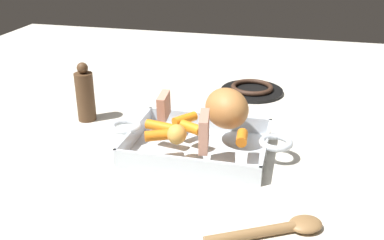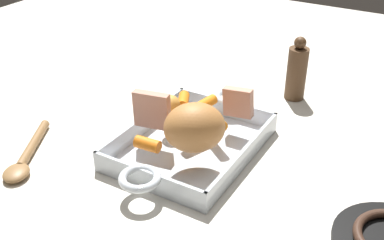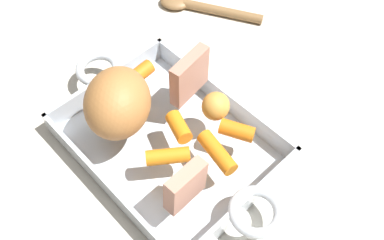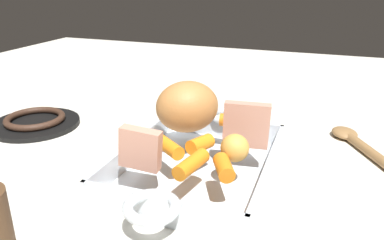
{
  "view_description": "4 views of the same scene",
  "coord_description": "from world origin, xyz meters",
  "px_view_note": "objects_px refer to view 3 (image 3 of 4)",
  "views": [
    {
      "loc": [
        -0.21,
        0.89,
        0.49
      ],
      "look_at": [
        0.01,
        0.02,
        0.09
      ],
      "focal_mm": 41.94,
      "sensor_mm": 36.0,
      "label": 1
    },
    {
      "loc": [
        -0.69,
        -0.41,
        0.53
      ],
      "look_at": [
        -0.0,
        -0.0,
        0.07
      ],
      "focal_mm": 44.02,
      "sensor_mm": 36.0,
      "label": 2
    },
    {
      "loc": [
        0.28,
        -0.22,
        0.57
      ],
      "look_at": [
        0.03,
        0.02,
        0.08
      ],
      "focal_mm": 39.52,
      "sensor_mm": 36.0,
      "label": 3
    },
    {
      "loc": [
        0.54,
        0.19,
        0.32
      ],
      "look_at": [
        -0.03,
        -0.02,
        0.08
      ],
      "focal_mm": 35.6,
      "sensor_mm": 36.0,
      "label": 4
    }
  ],
  "objects_px": {
    "baby_carrot_center_right": "(237,130)",
    "baby_carrot_southeast": "(179,127)",
    "roast_slice_outer": "(190,76)",
    "pork_roast": "(118,103)",
    "baby_carrot_short": "(168,156)",
    "serving_spoon": "(199,6)",
    "roasting_dish": "(169,141)",
    "roast_slice_thin": "(185,186)",
    "baby_carrot_center_left": "(217,152)",
    "baby_carrot_northwest": "(139,74)",
    "potato_whole": "(216,106)"
  },
  "relations": [
    {
      "from": "baby_carrot_center_right",
      "to": "baby_carrot_southeast",
      "type": "bearing_deg",
      "value": -137.75
    },
    {
      "from": "baby_carrot_center_right",
      "to": "roast_slice_outer",
      "type": "bearing_deg",
      "value": 176.15
    },
    {
      "from": "pork_roast",
      "to": "baby_carrot_short",
      "type": "xyz_separation_m",
      "value": [
        0.1,
        0.01,
        -0.03
      ]
    },
    {
      "from": "baby_carrot_southeast",
      "to": "serving_spoon",
      "type": "height_order",
      "value": "baby_carrot_southeast"
    },
    {
      "from": "roasting_dish",
      "to": "pork_roast",
      "type": "distance_m",
      "value": 0.11
    },
    {
      "from": "roast_slice_thin",
      "to": "baby_carrot_center_left",
      "type": "bearing_deg",
      "value": 100.94
    },
    {
      "from": "baby_carrot_center_left",
      "to": "baby_carrot_northwest",
      "type": "bearing_deg",
      "value": 175.87
    },
    {
      "from": "roasting_dish",
      "to": "baby_carrot_center_left",
      "type": "xyz_separation_m",
      "value": [
        0.08,
        0.02,
        0.05
      ]
    },
    {
      "from": "roast_slice_thin",
      "to": "baby_carrot_northwest",
      "type": "bearing_deg",
      "value": 156.6
    },
    {
      "from": "roast_slice_thin",
      "to": "pork_roast",
      "type": "bearing_deg",
      "value": 174.81
    },
    {
      "from": "roast_slice_outer",
      "to": "baby_carrot_southeast",
      "type": "xyz_separation_m",
      "value": [
        0.04,
        -0.06,
        -0.03
      ]
    },
    {
      "from": "baby_carrot_short",
      "to": "pork_roast",
      "type": "bearing_deg",
      "value": -176.59
    },
    {
      "from": "baby_carrot_center_left",
      "to": "baby_carrot_short",
      "type": "distance_m",
      "value": 0.07
    },
    {
      "from": "roast_slice_thin",
      "to": "potato_whole",
      "type": "bearing_deg",
      "value": 118.43
    },
    {
      "from": "roast_slice_thin",
      "to": "baby_carrot_center_left",
      "type": "distance_m",
      "value": 0.08
    },
    {
      "from": "pork_roast",
      "to": "baby_carrot_northwest",
      "type": "distance_m",
      "value": 0.09
    },
    {
      "from": "roasting_dish",
      "to": "baby_carrot_center_right",
      "type": "height_order",
      "value": "baby_carrot_center_right"
    },
    {
      "from": "pork_roast",
      "to": "baby_carrot_center_left",
      "type": "distance_m",
      "value": 0.16
    },
    {
      "from": "baby_carrot_northwest",
      "to": "baby_carrot_center_right",
      "type": "distance_m",
      "value": 0.18
    },
    {
      "from": "baby_carrot_center_right",
      "to": "potato_whole",
      "type": "height_order",
      "value": "potato_whole"
    },
    {
      "from": "baby_carrot_short",
      "to": "roasting_dish",
      "type": "bearing_deg",
      "value": 139.31
    },
    {
      "from": "serving_spoon",
      "to": "baby_carrot_southeast",
      "type": "bearing_deg",
      "value": 102.02
    },
    {
      "from": "roast_slice_thin",
      "to": "baby_carrot_center_right",
      "type": "bearing_deg",
      "value": 99.44
    },
    {
      "from": "baby_carrot_northwest",
      "to": "baby_carrot_center_left",
      "type": "bearing_deg",
      "value": -4.13
    },
    {
      "from": "pork_roast",
      "to": "baby_carrot_center_right",
      "type": "bearing_deg",
      "value": 38.28
    },
    {
      "from": "roast_slice_outer",
      "to": "baby_carrot_center_left",
      "type": "relative_size",
      "value": 1.08
    },
    {
      "from": "baby_carrot_short",
      "to": "serving_spoon",
      "type": "xyz_separation_m",
      "value": [
        -0.24,
        0.29,
        -0.05
      ]
    },
    {
      "from": "baby_carrot_short",
      "to": "baby_carrot_southeast",
      "type": "xyz_separation_m",
      "value": [
        -0.03,
        0.04,
        0.0
      ]
    },
    {
      "from": "baby_carrot_center_left",
      "to": "baby_carrot_northwest",
      "type": "distance_m",
      "value": 0.19
    },
    {
      "from": "roast_slice_thin",
      "to": "baby_carrot_center_left",
      "type": "height_order",
      "value": "roast_slice_thin"
    },
    {
      "from": "roast_slice_thin",
      "to": "potato_whole",
      "type": "height_order",
      "value": "roast_slice_thin"
    },
    {
      "from": "roast_slice_outer",
      "to": "baby_carrot_center_right",
      "type": "relative_size",
      "value": 1.48
    },
    {
      "from": "roast_slice_thin",
      "to": "baby_carrot_northwest",
      "type": "relative_size",
      "value": 1.25
    },
    {
      "from": "pork_roast",
      "to": "baby_carrot_short",
      "type": "relative_size",
      "value": 1.86
    },
    {
      "from": "baby_carrot_center_left",
      "to": "baby_carrot_short",
      "type": "height_order",
      "value": "same"
    },
    {
      "from": "baby_carrot_center_left",
      "to": "baby_carrot_northwest",
      "type": "xyz_separation_m",
      "value": [
        -0.19,
        0.01,
        0.0
      ]
    },
    {
      "from": "baby_carrot_center_left",
      "to": "baby_carrot_northwest",
      "type": "relative_size",
      "value": 1.42
    },
    {
      "from": "serving_spoon",
      "to": "baby_carrot_center_right",
      "type": "bearing_deg",
      "value": 116.45
    },
    {
      "from": "baby_carrot_center_right",
      "to": "serving_spoon",
      "type": "xyz_separation_m",
      "value": [
        -0.28,
        0.19,
        -0.05
      ]
    },
    {
      "from": "potato_whole",
      "to": "baby_carrot_short",
      "type": "bearing_deg",
      "value": -84.55
    },
    {
      "from": "baby_carrot_short",
      "to": "baby_carrot_southeast",
      "type": "bearing_deg",
      "value": 119.93
    },
    {
      "from": "pork_roast",
      "to": "baby_carrot_southeast",
      "type": "relative_size",
      "value": 2.37
    },
    {
      "from": "baby_carrot_center_left",
      "to": "baby_carrot_southeast",
      "type": "distance_m",
      "value": 0.07
    },
    {
      "from": "baby_carrot_short",
      "to": "serving_spoon",
      "type": "relative_size",
      "value": 0.3
    },
    {
      "from": "baby_carrot_center_left",
      "to": "roast_slice_thin",
      "type": "bearing_deg",
      "value": -79.06
    },
    {
      "from": "baby_carrot_short",
      "to": "baby_carrot_southeast",
      "type": "height_order",
      "value": "baby_carrot_southeast"
    },
    {
      "from": "roasting_dish",
      "to": "potato_whole",
      "type": "xyz_separation_m",
      "value": [
        0.03,
        0.07,
        0.06
      ]
    },
    {
      "from": "roast_slice_outer",
      "to": "roast_slice_thin",
      "type": "bearing_deg",
      "value": -45.13
    },
    {
      "from": "baby_carrot_northwest",
      "to": "potato_whole",
      "type": "distance_m",
      "value": 0.14
    },
    {
      "from": "baby_carrot_center_right",
      "to": "baby_carrot_center_left",
      "type": "bearing_deg",
      "value": -82.94
    }
  ]
}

